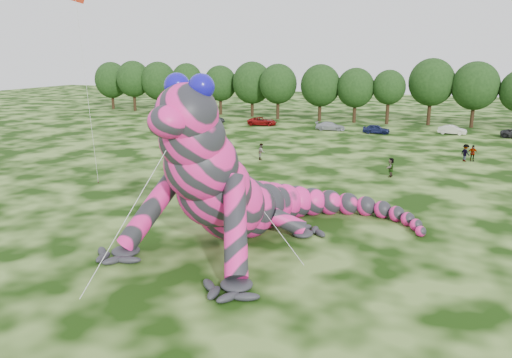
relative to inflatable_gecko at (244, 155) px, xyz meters
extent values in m
plane|color=#16330A|center=(0.30, -1.78, -5.15)|extent=(240.00, 240.00, 0.00)
cylinder|color=silver|center=(-16.30, 5.50, 2.56)|extent=(0.02, 0.02, 15.83)
cylinder|color=#382314|center=(-17.19, 7.01, -5.03)|extent=(0.08, 0.08, 0.24)
imported|color=silver|center=(-32.90, 45.48, -4.47)|extent=(4.11, 1.94, 1.36)
imported|color=black|center=(-25.52, 45.33, -4.42)|extent=(4.56, 1.87, 1.47)
imported|color=maroon|center=(-16.91, 46.48, -4.50)|extent=(5.03, 3.06, 1.30)
imported|color=#9DA2A7|center=(-5.55, 45.36, -4.52)|extent=(4.51, 2.18, 1.27)
imported|color=#171E48|center=(1.32, 44.80, -4.50)|extent=(3.88, 1.72, 1.30)
imported|color=silver|center=(11.46, 48.13, -4.52)|extent=(3.98, 1.83, 1.27)
imported|color=gray|center=(13.79, 29.49, -4.27)|extent=(1.08, 0.58, 1.75)
imported|color=gray|center=(6.61, 19.17, -4.25)|extent=(0.67, 1.71, 1.80)
imported|color=gray|center=(-7.40, 21.86, -4.26)|extent=(0.87, 1.00, 1.78)
imported|color=gray|center=(-17.80, 30.17, -4.25)|extent=(0.74, 0.98, 1.80)
imported|color=gray|center=(13.10, 29.06, -4.21)|extent=(1.32, 1.37, 1.87)
camera|label=1|loc=(11.90, -27.53, 6.10)|focal=35.00mm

